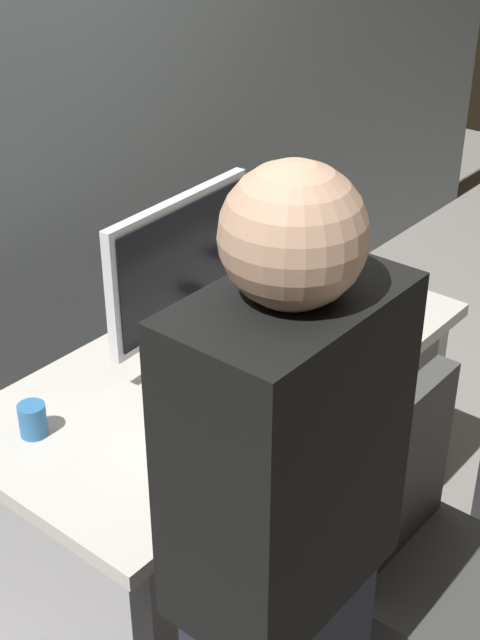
# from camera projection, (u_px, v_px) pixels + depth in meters

# --- Properties ---
(ground_plane) EXTENTS (9.00, 9.00, 0.00)m
(ground_plane) POSITION_uv_depth(u_px,v_px,m) (228.00, 560.00, 2.80)
(ground_plane) COLOR gray
(desk) EXTENTS (1.45, 0.73, 0.74)m
(desk) POSITION_uv_depth(u_px,v_px,m) (227.00, 429.00, 2.54)
(desk) COLOR beige
(desk) RESTS_ON ground
(office_chair) EXTENTS (0.52, 0.52, 0.94)m
(office_chair) POSITION_uv_depth(u_px,v_px,m) (435.00, 592.00, 2.12)
(office_chair) COLOR black
(office_chair) RESTS_ON ground
(person_at_desk) EXTENTS (0.40, 0.24, 1.64)m
(person_at_desk) POSITION_uv_depth(u_px,v_px,m) (282.00, 583.00, 1.60)
(person_at_desk) COLOR #262838
(person_at_desk) RESTS_ON ground
(monitor) EXTENTS (0.54, 0.15, 0.46)m
(monitor) POSITION_uv_depth(u_px,v_px,m) (181.00, 268.00, 2.35)
(monitor) COLOR silver
(monitor) RESTS_ON desk
(keyboard) EXTENTS (0.43, 0.13, 0.02)m
(keyboard) POSITION_uv_depth(u_px,v_px,m) (238.00, 380.00, 2.33)
(keyboard) COLOR white
(keyboard) RESTS_ON desk
(mouse) EXTENTS (0.06, 0.10, 0.03)m
(mouse) POSITION_uv_depth(u_px,v_px,m) (309.00, 331.00, 2.54)
(mouse) COLOR black
(mouse) RESTS_ON desk
(cup_near_keyboard) EXTENTS (0.07, 0.07, 0.10)m
(cup_near_keyboard) POSITION_uv_depth(u_px,v_px,m) (163.00, 429.00, 2.08)
(cup_near_keyboard) COLOR silver
(cup_near_keyboard) RESTS_ON desk
(cup_by_monitor) EXTENTS (0.07, 0.07, 0.08)m
(cup_by_monitor) POSITION_uv_depth(u_px,v_px,m) (33.00, 420.00, 2.12)
(cup_by_monitor) COLOR #3372B2
(cup_by_monitor) RESTS_ON desk
(book_stack) EXTENTS (0.21, 0.19, 0.13)m
(book_stack) POSITION_uv_depth(u_px,v_px,m) (265.00, 268.00, 2.78)
(book_stack) COLOR black
(book_stack) RESTS_ON desk
(cell_phone) EXTENTS (0.08, 0.15, 0.01)m
(cell_phone) POSITION_uv_depth(u_px,v_px,m) (378.00, 305.00, 2.70)
(cell_phone) COLOR black
(cell_phone) RESTS_ON desk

